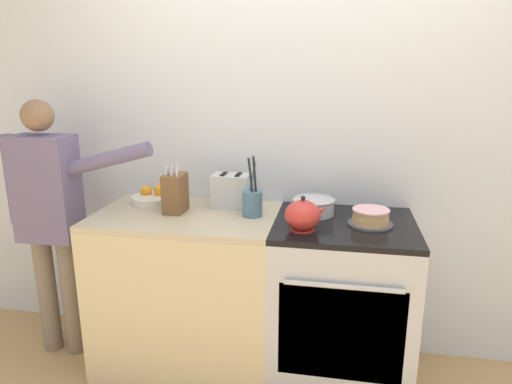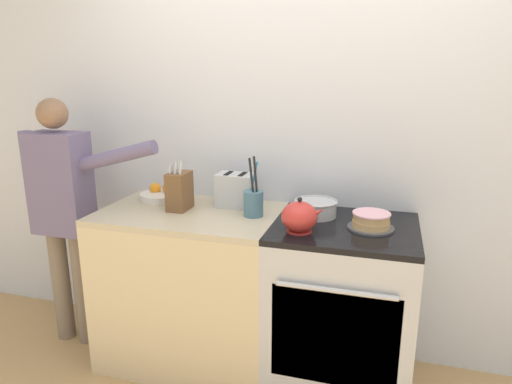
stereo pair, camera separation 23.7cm
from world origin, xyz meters
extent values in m
cube|color=silver|center=(0.00, 0.67, 1.30)|extent=(8.00, 0.04, 2.60)
cube|color=beige|center=(-0.62, 0.33, 0.45)|extent=(1.00, 0.65, 0.89)
cube|color=#BCAD8E|center=(-0.62, 0.33, 0.91)|extent=(1.00, 0.65, 0.03)
cube|color=#B7BABF|center=(0.25, 0.33, 0.45)|extent=(0.73, 0.65, 0.90)
cube|color=black|center=(0.25, 0.01, 0.47)|extent=(0.60, 0.01, 0.49)
cylinder|color=#B7BABF|center=(0.25, -0.02, 0.73)|extent=(0.55, 0.02, 0.02)
cube|color=black|center=(0.25, 0.33, 0.91)|extent=(0.73, 0.65, 0.03)
cylinder|color=#4C4C51|center=(0.38, 0.31, 0.93)|extent=(0.23, 0.23, 0.01)
cylinder|color=tan|center=(0.38, 0.31, 0.95)|extent=(0.18, 0.18, 0.03)
cylinder|color=tan|center=(0.38, 0.31, 0.99)|extent=(0.18, 0.18, 0.03)
cylinder|color=#EFB2C1|center=(0.38, 0.31, 1.01)|extent=(0.19, 0.19, 0.01)
cylinder|color=red|center=(0.04, 0.17, 0.93)|extent=(0.12, 0.12, 0.01)
ellipsoid|color=red|center=(0.04, 0.17, 1.00)|extent=(0.18, 0.18, 0.15)
cone|color=red|center=(0.13, 0.17, 1.03)|extent=(0.09, 0.04, 0.08)
sphere|color=black|center=(0.04, 0.17, 1.09)|extent=(0.02, 0.02, 0.02)
cylinder|color=#B7BABF|center=(0.08, 0.44, 0.97)|extent=(0.22, 0.22, 0.08)
torus|color=#B7BABF|center=(0.08, 0.44, 1.01)|extent=(0.23, 0.23, 0.01)
cube|color=brown|center=(-0.68, 0.34, 1.03)|extent=(0.10, 0.16, 0.21)
cylinder|color=#B2B2B7|center=(-0.71, 0.31, 1.17)|extent=(0.01, 0.03, 0.06)
cylinder|color=#B2B2B7|center=(-0.68, 0.31, 1.17)|extent=(0.01, 0.03, 0.07)
cylinder|color=#B2B2B7|center=(-0.65, 0.31, 1.18)|extent=(0.01, 0.04, 0.07)
cylinder|color=#B2B2B7|center=(-0.71, 0.34, 1.18)|extent=(0.01, 0.04, 0.08)
cylinder|color=#B2B2B7|center=(-0.68, 0.34, 1.17)|extent=(0.01, 0.03, 0.06)
cylinder|color=#477084|center=(-0.24, 0.35, 1.00)|extent=(0.11, 0.11, 0.14)
cylinder|color=teal|center=(-0.25, 0.36, 1.10)|extent=(0.06, 0.04, 0.25)
cylinder|color=black|center=(-0.23, 0.33, 1.12)|extent=(0.03, 0.04, 0.28)
cylinder|color=black|center=(-0.24, 0.32, 1.11)|extent=(0.04, 0.01, 0.27)
cylinder|color=silver|center=(-0.88, 0.49, 0.95)|extent=(0.25, 0.25, 0.04)
sphere|color=orange|center=(-0.84, 0.53, 0.99)|extent=(0.08, 0.08, 0.08)
sphere|color=orange|center=(-0.93, 0.52, 0.99)|extent=(0.07, 0.07, 0.07)
cube|color=#B7BABF|center=(-0.39, 0.49, 1.02)|extent=(0.21, 0.15, 0.19)
cube|color=black|center=(-0.44, 0.49, 1.12)|extent=(0.03, 0.10, 0.00)
cube|color=black|center=(-0.35, 0.49, 1.12)|extent=(0.03, 0.10, 0.00)
cube|color=black|center=(-0.51, 0.49, 1.06)|extent=(0.02, 0.02, 0.01)
cylinder|color=#7A6B5B|center=(-1.51, 0.29, 0.37)|extent=(0.11, 0.11, 0.74)
cylinder|color=#7A6B5B|center=(-1.35, 0.29, 0.37)|extent=(0.11, 0.11, 0.74)
cube|color=slate|center=(-1.43, 0.29, 1.04)|extent=(0.34, 0.20, 0.61)
cylinder|color=slate|center=(-1.64, 0.29, 1.09)|extent=(0.08, 0.08, 0.52)
cylinder|color=slate|center=(-1.04, 0.29, 1.22)|extent=(0.52, 0.08, 0.21)
sphere|color=#846047|center=(-1.43, 0.29, 1.45)|extent=(0.18, 0.18, 0.18)
camera|label=1|loc=(0.20, -1.96, 1.69)|focal=32.00mm
camera|label=2|loc=(0.43, -1.91, 1.69)|focal=32.00mm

